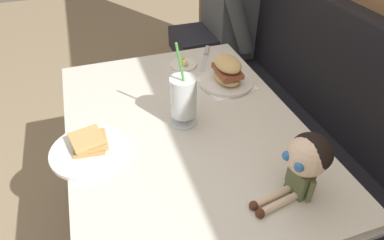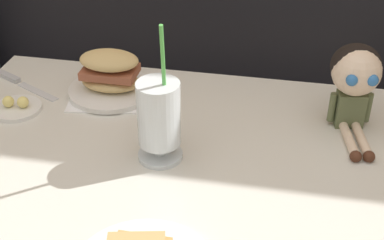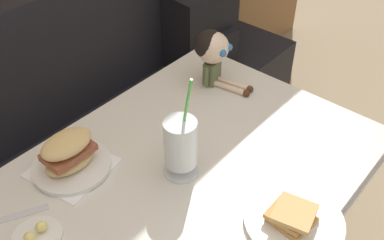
% 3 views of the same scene
% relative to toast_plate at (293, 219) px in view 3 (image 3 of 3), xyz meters
% --- Properties ---
extents(booth_bench, '(2.60, 0.48, 1.00)m').
position_rel_toast_plate_xyz_m(booth_bench, '(-0.03, 0.95, -0.43)').
color(booth_bench, black).
rests_on(booth_bench, ground).
extents(diner_table, '(1.11, 0.81, 0.74)m').
position_rel_toast_plate_xyz_m(diner_table, '(-0.03, 0.33, -0.21)').
color(diner_table, silver).
rests_on(diner_table, ground).
extents(toast_plate, '(0.25, 0.25, 0.06)m').
position_rel_toast_plate_xyz_m(toast_plate, '(0.00, 0.00, 0.00)').
color(toast_plate, white).
rests_on(toast_plate, diner_table).
extents(milkshake_glass, '(0.10, 0.10, 0.32)m').
position_rel_toast_plate_xyz_m(milkshake_glass, '(-0.05, 0.33, 0.09)').
color(milkshake_glass, silver).
rests_on(milkshake_glass, diner_table).
extents(sandwich_plate, '(0.23, 0.23, 0.12)m').
position_rel_toast_plate_xyz_m(sandwich_plate, '(-0.24, 0.57, 0.03)').
color(sandwich_plate, white).
rests_on(sandwich_plate, diner_table).
extents(butter_saucer, '(0.12, 0.12, 0.04)m').
position_rel_toast_plate_xyz_m(butter_saucer, '(-0.44, 0.45, -0.01)').
color(butter_saucer, white).
rests_on(butter_saucer, diner_table).
extents(seated_doll, '(0.13, 0.23, 0.20)m').
position_rel_toast_plate_xyz_m(seated_doll, '(0.35, 0.53, 0.11)').
color(seated_doll, '#5B6642').
rests_on(seated_doll, diner_table).
extents(backpack, '(0.32, 0.28, 0.41)m').
position_rel_toast_plate_xyz_m(backpack, '(0.77, 0.93, -0.10)').
color(backpack, black).
rests_on(backpack, booth_bench).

